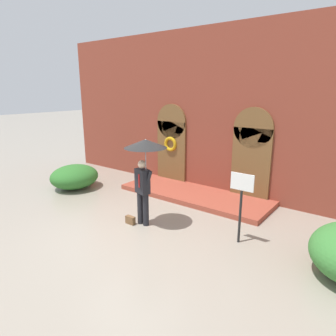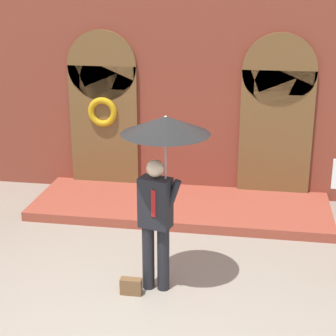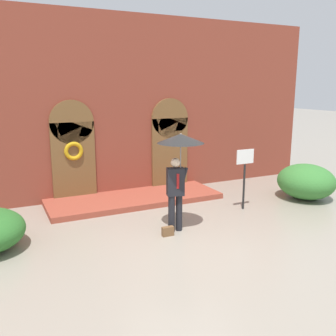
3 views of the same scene
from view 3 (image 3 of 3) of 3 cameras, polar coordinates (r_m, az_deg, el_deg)
The scene contains 6 objects.
ground_plane at distance 8.85m, azimuth 2.00°, elevation -10.47°, with size 80.00×80.00×0.00m, color gray.
building_facade at distance 12.01m, azimuth -7.20°, elevation 8.68°, with size 14.00×2.30×5.60m.
person_with_umbrella at distance 8.72m, azimuth 1.74°, elevation 2.31°, with size 1.10×1.10×2.36m.
handbag at distance 8.88m, azimuth -0.02°, elevation -9.62°, with size 0.28×0.12×0.22m, color brown.
sign_post at distance 10.67m, azimuth 11.60°, elevation -0.17°, with size 0.56×0.06×1.72m.
shrub_right at distance 12.37m, azimuth 20.29°, elevation -1.93°, with size 1.68×1.82×1.08m, color #387A33.
Camera 3 is at (-3.79, -7.22, 3.44)m, focal length 40.00 mm.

